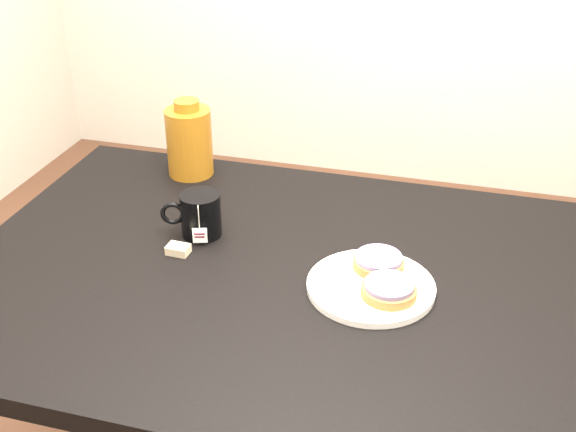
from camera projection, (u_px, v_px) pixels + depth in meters
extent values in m
cube|color=black|center=(313.00, 285.00, 1.40)|extent=(1.40, 0.90, 0.04)
cylinder|color=black|center=(126.00, 282.00, 2.06)|extent=(0.06, 0.06, 0.71)
cylinder|color=white|center=(371.00, 287.00, 1.35)|extent=(0.24, 0.24, 0.01)
torus|color=white|center=(371.00, 284.00, 1.35)|extent=(0.24, 0.24, 0.01)
cylinder|color=brown|center=(378.00, 264.00, 1.39)|extent=(0.11, 0.11, 0.02)
cylinder|color=gray|center=(379.00, 258.00, 1.38)|extent=(0.10, 0.10, 0.01)
cylinder|color=brown|center=(389.00, 291.00, 1.31)|extent=(0.13, 0.13, 0.02)
cylinder|color=gray|center=(389.00, 285.00, 1.31)|extent=(0.12, 0.12, 0.01)
cylinder|color=black|center=(201.00, 215.00, 1.51)|extent=(0.11, 0.11, 0.09)
cylinder|color=black|center=(200.00, 198.00, 1.49)|extent=(0.07, 0.07, 0.00)
torus|color=black|center=(173.00, 213.00, 1.50)|extent=(0.05, 0.03, 0.05)
cylinder|color=beige|center=(199.00, 217.00, 1.46)|extent=(0.00, 0.00, 0.05)
cube|color=white|center=(200.00, 235.00, 1.48)|extent=(0.03, 0.01, 0.03)
cube|color=#C6B793|center=(178.00, 249.00, 1.46)|extent=(0.05, 0.03, 0.02)
cylinder|color=brown|center=(189.00, 142.00, 1.75)|extent=(0.14, 0.14, 0.17)
cylinder|color=brown|center=(187.00, 105.00, 1.70)|extent=(0.06, 0.06, 0.02)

